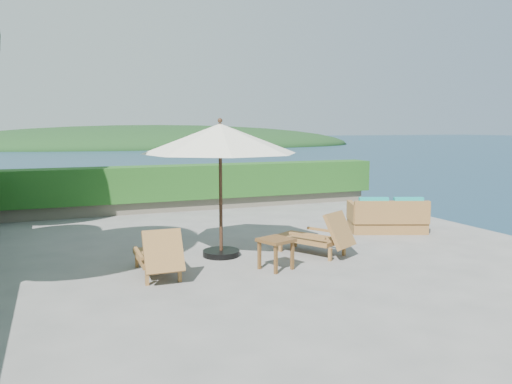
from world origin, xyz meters
name	(u,v)px	position (x,y,z in m)	size (l,w,h in m)	color
ground	(257,252)	(0.00, 0.00, 0.00)	(12.00, 12.00, 0.00)	gray
foundation	(257,326)	(0.00, 0.00, -1.55)	(12.00, 12.00, 3.00)	#4E473E
offshore_island	(158,146)	(25.00, 140.00, -3.00)	(126.00, 57.60, 12.60)	black
planter_wall_far	(187,204)	(0.00, 5.60, 0.18)	(12.00, 0.60, 0.36)	#6C6356
hedge_far	(187,182)	(0.00, 5.60, 0.85)	(12.40, 0.90, 1.00)	#144916
patio_umbrella	(220,140)	(-0.76, -0.02, 2.23)	(3.45, 3.45, 2.64)	black
lounge_left	(158,255)	(-2.14, -0.90, 0.36)	(0.70, 1.51, 0.86)	olive
lounge_right	(318,236)	(1.03, -0.63, 0.37)	(1.29, 1.64, 0.88)	olive
side_table	(276,244)	(-0.15, -1.25, 0.46)	(0.67, 0.67, 0.55)	brown
wicker_loveseat	(388,218)	(3.61, 0.64, 0.34)	(1.97, 1.49, 0.87)	olive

